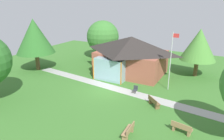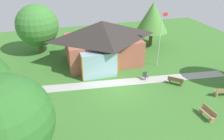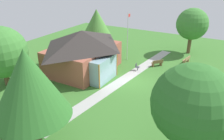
% 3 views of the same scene
% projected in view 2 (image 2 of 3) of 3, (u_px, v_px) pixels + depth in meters
% --- Properties ---
extents(ground_plane, '(44.00, 44.00, 0.00)m').
position_uv_depth(ground_plane, '(121.00, 88.00, 20.69)').
color(ground_plane, '#3D752D').
extents(pavilion, '(9.19, 7.76, 4.84)m').
position_uv_depth(pavilion, '(102.00, 41.00, 24.87)').
color(pavilion, '#A35642').
rests_on(pavilion, ground_plane).
extents(footpath, '(22.87, 3.87, 0.03)m').
position_uv_depth(footpath, '(117.00, 83.00, 21.57)').
color(footpath, '#ADADA8').
rests_on(footpath, ground_plane).
extents(flagpole, '(0.64, 0.08, 6.18)m').
position_uv_depth(flagpole, '(160.00, 37.00, 23.46)').
color(flagpole, silver).
rests_on(flagpole, ground_plane).
extents(bench_front_right, '(0.51, 1.52, 0.84)m').
position_uv_depth(bench_front_right, '(208.00, 113.00, 16.75)').
color(bench_front_right, '#9E7A51').
rests_on(bench_front_right, ground_plane).
extents(bench_lawn_far_right, '(1.55, 0.69, 0.84)m').
position_uv_depth(bench_lawn_far_right, '(223.00, 92.00, 19.36)').
color(bench_lawn_far_right, '#9E7A51').
rests_on(bench_lawn_far_right, ground_plane).
extents(bench_mid_right, '(1.41, 1.33, 0.84)m').
position_uv_depth(bench_mid_right, '(175.00, 81.00, 21.11)').
color(bench_mid_right, brown).
rests_on(bench_mid_right, ground_plane).
extents(patio_chair_lawn_spare, '(0.47, 0.47, 0.86)m').
position_uv_depth(patio_chair_lawn_spare, '(145.00, 76.00, 21.90)').
color(patio_chair_lawn_spare, '#33383D').
rests_on(patio_chair_lawn_spare, ground_plane).
extents(tree_behind_pavilion_right, '(4.28, 4.28, 5.96)m').
position_uv_depth(tree_behind_pavilion_right, '(152.00, 17.00, 28.77)').
color(tree_behind_pavilion_right, brown).
rests_on(tree_behind_pavilion_right, ground_plane).
extents(tree_lawn_corner, '(4.80, 4.80, 6.45)m').
position_uv_depth(tree_lawn_corner, '(5.00, 122.00, 10.46)').
color(tree_lawn_corner, brown).
rests_on(tree_lawn_corner, ground_plane).
extents(tree_behind_pavilion_left, '(5.18, 5.18, 6.18)m').
position_uv_depth(tree_behind_pavilion_left, '(37.00, 26.00, 26.77)').
color(tree_behind_pavilion_left, brown).
rests_on(tree_behind_pavilion_left, ground_plane).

